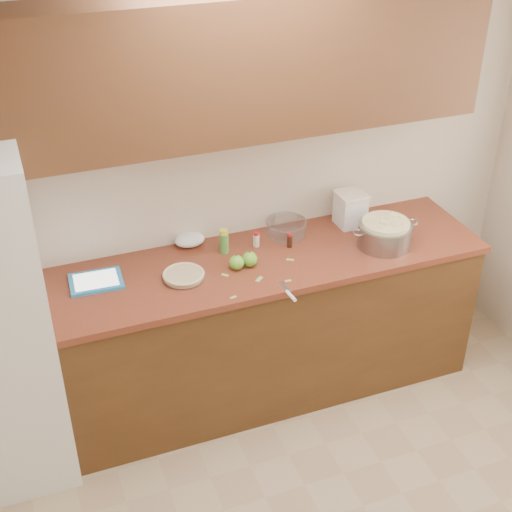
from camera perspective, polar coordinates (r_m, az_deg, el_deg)
name	(u,v)px	position (r m, az deg, el deg)	size (l,w,h in m)	color
room_shell	(396,379)	(2.60, 11.17, -9.64)	(3.60, 3.60, 3.60)	tan
counter_run	(252,328)	(4.15, -0.36, -5.77)	(2.64, 0.68, 0.92)	#503016
upper_cabinets	(239,66)	(3.58, -1.34, 14.92)	(2.60, 0.34, 0.70)	#4E2918
pie	(184,275)	(3.75, -5.81, -1.56)	(0.23, 0.23, 0.04)	silver
colander	(385,234)	(4.06, 10.27, 1.77)	(0.41, 0.30, 0.15)	gray
flour_canister	(350,209)	(4.22, 7.56, 3.77)	(0.17, 0.17, 0.21)	white
tablet	(96,281)	(3.80, -12.68, -1.98)	(0.28, 0.22, 0.02)	#2782BE
paring_knife	(290,294)	(3.61, 2.74, -3.09)	(0.04, 0.19, 0.02)	gray
lemon_bottle	(224,242)	(3.93, -2.57, 1.16)	(0.05, 0.05, 0.14)	#4C8C38
cinnamon_shaker	(256,239)	(4.00, 0.02, 1.33)	(0.04, 0.04, 0.09)	beige
vanilla_bottle	(290,240)	(4.00, 2.70, 1.25)	(0.03, 0.03, 0.09)	black
mixing_bowl	(286,227)	(4.11, 2.42, 2.33)	(0.24, 0.24, 0.09)	silver
paper_towel	(190,240)	(4.03, -5.33, 1.32)	(0.17, 0.14, 0.07)	white
apple_left	(237,262)	(3.80, -1.56, -0.52)	(0.08, 0.08, 0.09)	#60A82A
apple_center	(250,259)	(3.82, -0.50, -0.26)	(0.08, 0.08, 0.10)	#60A82A
peel_a	(259,279)	(3.73, 0.26, -1.86)	(0.05, 0.02, 0.00)	#98C35F
peel_b	(225,275)	(3.77, -2.49, -1.53)	(0.04, 0.02, 0.00)	#98C35F
peel_c	(288,281)	(3.72, 2.58, -1.99)	(0.04, 0.01, 0.00)	#98C35F
peel_d	(290,260)	(3.90, 2.75, -0.30)	(0.04, 0.02, 0.00)	#98C35F
peel_e	(233,297)	(3.60, -1.82, -3.31)	(0.03, 0.01, 0.00)	#98C35F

